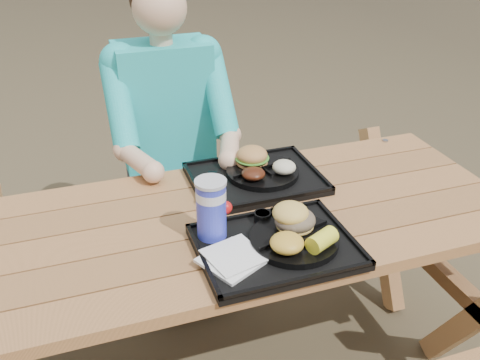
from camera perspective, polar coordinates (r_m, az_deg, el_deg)
name	(u,v)px	position (r m, az deg, el deg)	size (l,w,h in m)	color
picnic_table	(240,304)	(1.95, 0.00, -13.05)	(1.80, 1.49, 0.75)	#999999
tray_near	(276,248)	(1.56, 3.82, -7.21)	(0.45, 0.35, 0.02)	black
tray_far	(256,179)	(1.90, 1.67, 0.06)	(0.45, 0.35, 0.02)	black
plate_near	(294,239)	(1.57, 5.78, -6.32)	(0.26, 0.26, 0.02)	black
plate_far	(263,172)	(1.91, 2.42, 0.87)	(0.26, 0.26, 0.02)	black
napkin_stack	(232,259)	(1.49, -0.88, -8.45)	(0.15, 0.15, 0.02)	white
soda_cup	(211,210)	(1.55, -3.07, -3.23)	(0.09, 0.09, 0.18)	#1B27CB
condiment_bbq	(262,217)	(1.65, 2.41, -3.97)	(0.05, 0.05, 0.03)	black
condiment_mustard	(276,214)	(1.67, 3.91, -3.63)	(0.05, 0.05, 0.03)	gold
sandwich	(296,210)	(1.57, 5.96, -3.20)	(0.11, 0.11, 0.12)	#E8BA52
mac_cheese	(287,243)	(1.49, 5.03, -6.71)	(0.10, 0.10, 0.05)	gold
corn_cob	(322,240)	(1.51, 8.75, -6.35)	(0.09, 0.09, 0.05)	#FFFD35
cutlery_far	(212,184)	(1.85, -2.98, -0.39)	(0.03, 0.18, 0.01)	black
burger	(252,151)	(1.92, 1.30, 3.08)	(0.11, 0.11, 0.10)	#C18344
baked_beans	(253,174)	(1.84, 1.43, 0.68)	(0.08, 0.08, 0.04)	#451C0D
potato_salad	(284,167)	(1.88, 4.73, 1.39)	(0.08, 0.08, 0.05)	beige
diner	(170,155)	(2.36, -7.53, 2.65)	(0.48, 0.84, 1.28)	#1BB3C1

